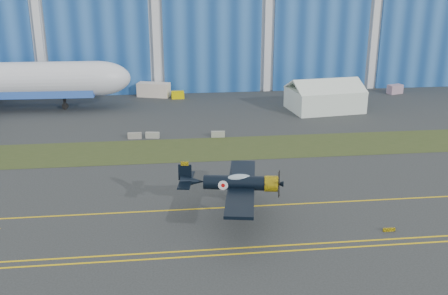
{
  "coord_description": "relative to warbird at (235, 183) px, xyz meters",
  "views": [
    {
      "loc": [
        1.23,
        -54.51,
        23.69
      ],
      "look_at": [
        7.71,
        1.39,
        4.47
      ],
      "focal_mm": 42.0,
      "sensor_mm": 36.0,
      "label": 1
    }
  ],
  "objects": [
    {
      "name": "grass_median",
      "position": [
        -7.71,
        21.61,
        -3.85
      ],
      "size": [
        260.0,
        10.0,
        0.02
      ],
      "primitive_type": "cube",
      "color": "#475128",
      "rests_on": "ground"
    },
    {
      "name": "barrier_a",
      "position": [
        -11.1,
        27.56,
        -3.42
      ],
      "size": [
        2.02,
        0.67,
        0.9
      ],
      "primitive_type": "cube",
      "rotation": [
        0.0,
        0.0,
        -0.03
      ],
      "color": "gray",
      "rests_on": "ground"
    },
    {
      "name": "taxiway_centreline",
      "position": [
        -7.71,
        2.61,
        -3.86
      ],
      "size": [
        200.0,
        0.2,
        0.02
      ],
      "primitive_type": "cube",
      "color": "yellow",
      "rests_on": "ground"
    },
    {
      "name": "gse_box",
      "position": [
        39.42,
        51.43,
        -2.98
      ],
      "size": [
        3.31,
        2.44,
        1.78
      ],
      "primitive_type": "cube",
      "rotation": [
        0.0,
        0.0,
        0.33
      ],
      "color": "#A9889E",
      "rests_on": "ground"
    },
    {
      "name": "guard_board_right",
      "position": [
        14.29,
        -4.39,
        -3.69
      ],
      "size": [
        1.2,
        0.15,
        0.35
      ],
      "primitive_type": "cube",
      "color": "yellow",
      "rests_on": "ground"
    },
    {
      "name": "edge_line_far",
      "position": [
        -7.71,
        -5.89,
        -3.86
      ],
      "size": [
        80.0,
        0.2,
        0.02
      ],
      "primitive_type": "cube",
      "color": "yellow",
      "rests_on": "ground"
    },
    {
      "name": "warbird",
      "position": [
        0.0,
        0.0,
        0.0
      ],
      "size": [
        13.75,
        15.67,
        4.11
      ],
      "rotation": [
        0.0,
        0.0,
        -0.18
      ],
      "color": "black",
      "rests_on": "ground"
    },
    {
      "name": "barrier_c",
      "position": [
        1.18,
        26.85,
        -3.42
      ],
      "size": [
        2.03,
        0.72,
        0.9
      ],
      "primitive_type": "cube",
      "rotation": [
        0.0,
        0.0,
        -0.06
      ],
      "color": "gray",
      "rests_on": "ground"
    },
    {
      "name": "shipping_container",
      "position": [
        -8.58,
        54.38,
        -2.52
      ],
      "size": [
        6.66,
        4.26,
        2.69
      ],
      "primitive_type": "cube",
      "rotation": [
        0.0,
        0.0,
        -0.31
      ],
      "color": "#F3E2CD",
      "rests_on": "ground"
    },
    {
      "name": "ground",
      "position": [
        -7.71,
        7.61,
        -3.87
      ],
      "size": [
        260.0,
        260.0,
        0.0
      ],
      "primitive_type": "plane",
      "color": "#323637",
      "rests_on": "ground"
    },
    {
      "name": "tug",
      "position": [
        -3.97,
        52.23,
        -3.18
      ],
      "size": [
        2.43,
        1.58,
        1.38
      ],
      "primitive_type": "cube",
      "rotation": [
        0.0,
        0.0,
        0.04
      ],
      "color": "#E2CD00",
      "rests_on": "ground"
    },
    {
      "name": "hangar",
      "position": [
        -7.71,
        79.39,
        11.09
      ],
      "size": [
        220.0,
        45.7,
        30.0
      ],
      "color": "silver",
      "rests_on": "ground"
    },
    {
      "name": "edge_line_near",
      "position": [
        -7.71,
        -6.89,
        -3.86
      ],
      "size": [
        80.0,
        0.2,
        0.02
      ],
      "primitive_type": "cube",
      "color": "yellow",
      "rests_on": "ground"
    },
    {
      "name": "barrier_b",
      "position": [
        -8.49,
        27.5,
        -3.42
      ],
      "size": [
        2.07,
        0.92,
        0.9
      ],
      "primitive_type": "cube",
      "rotation": [
        0.0,
        0.0,
        -0.16
      ],
      "color": "#96988E",
      "rests_on": "ground"
    },
    {
      "name": "tent",
      "position": [
        21.51,
        40.51,
        -1.03
      ],
      "size": [
        13.28,
        10.46,
        5.68
      ],
      "rotation": [
        0.0,
        0.0,
        0.13
      ],
      "color": "white",
      "rests_on": "ground"
    }
  ]
}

